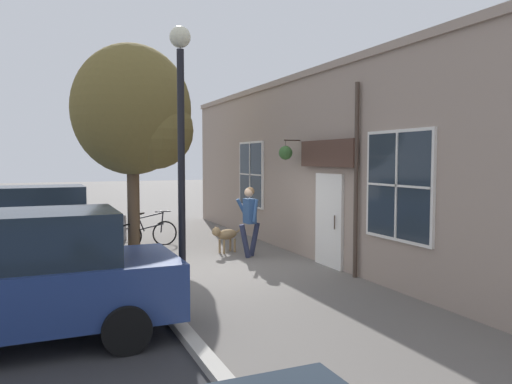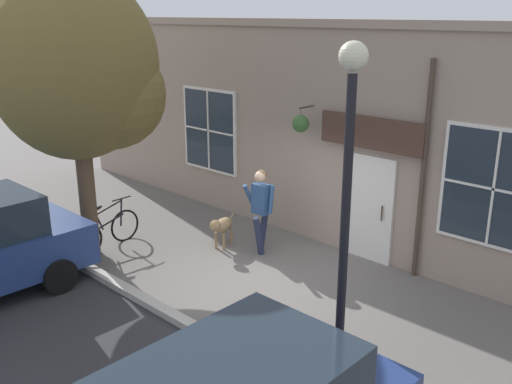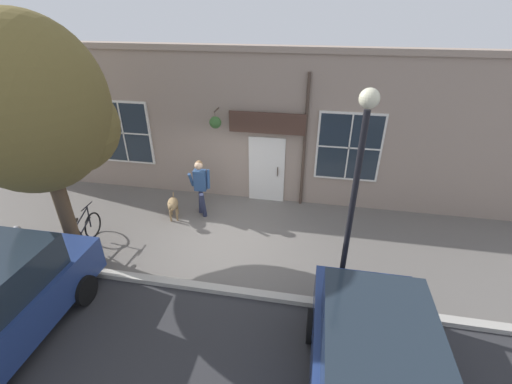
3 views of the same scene
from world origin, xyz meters
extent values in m
plane|color=#66605B|center=(0.00, 0.00, 0.00)|extent=(90.00, 90.00, 0.00)
cube|color=#B2ADA3|center=(2.00, 0.00, 0.06)|extent=(0.20, 28.00, 0.12)
cube|color=gray|center=(-2.35, 0.00, 2.21)|extent=(0.30, 18.00, 4.41)
cube|color=gray|center=(-2.35, 0.00, 4.49)|extent=(0.42, 18.00, 0.16)
cube|color=white|center=(-2.18, 0.78, 1.05)|extent=(0.10, 1.10, 2.10)
cube|color=#232D38|center=(-2.15, 0.78, 1.00)|extent=(0.03, 0.90, 1.90)
cylinder|color=#47382D|center=(-2.09, 1.13, 1.05)|extent=(0.03, 0.03, 0.30)
cube|color=#4C3328|center=(-2.08, 0.78, 2.55)|extent=(0.08, 2.20, 0.60)
cylinder|color=#47382D|center=(-2.12, 1.88, 1.98)|extent=(0.09, 0.09, 3.97)
cylinder|color=#47382D|center=(-1.96, -0.65, 2.89)|extent=(0.44, 0.04, 0.04)
cylinder|color=#47382D|center=(-1.78, -0.65, 2.71)|extent=(0.01, 0.01, 0.34)
cone|color=#2D2823|center=(-1.78, -0.65, 2.49)|extent=(0.32, 0.32, 0.18)
sphere|color=#3D6B33|center=(-1.78, -0.65, 2.58)|extent=(0.34, 0.34, 0.34)
cube|color=white|center=(-2.18, -3.81, 1.95)|extent=(0.08, 1.82, 2.02)
cube|color=#232D38|center=(-2.15, -3.81, 1.95)|extent=(0.03, 1.70, 1.90)
cube|color=white|center=(-2.13, -3.81, 1.95)|extent=(0.04, 0.04, 1.90)
cube|color=white|center=(-2.13, -3.81, 1.95)|extent=(0.04, 1.70, 0.04)
cube|color=white|center=(-2.18, 3.13, 1.95)|extent=(0.08, 1.82, 2.02)
cube|color=#232D38|center=(-2.15, 3.13, 1.95)|extent=(0.03, 1.70, 1.90)
cube|color=white|center=(-2.13, 3.13, 1.95)|extent=(0.04, 0.04, 1.90)
cube|color=white|center=(-2.13, 3.13, 1.95)|extent=(0.04, 1.70, 0.04)
cylinder|color=#282D47|center=(-0.78, -0.84, 0.42)|extent=(0.31, 0.15, 0.85)
cylinder|color=#282D47|center=(-1.10, -1.02, 0.42)|extent=(0.31, 0.15, 0.85)
cube|color=#2D4C7A|center=(-0.94, -0.93, 1.14)|extent=(0.24, 0.35, 0.61)
sphere|color=tan|center=(-0.92, -0.93, 1.61)|extent=(0.23, 0.23, 0.23)
sphere|color=brown|center=(-0.95, -0.93, 1.63)|extent=(0.22, 0.22, 0.22)
cylinder|color=#2D4C7A|center=(-0.99, -0.71, 1.17)|extent=(0.17, 0.09, 0.57)
cylinder|color=#2D4C7A|center=(-0.83, -1.16, 1.19)|extent=(0.33, 0.10, 0.52)
ellipsoid|color=#997A51|center=(-0.62, -1.71, 0.48)|extent=(0.67, 0.49, 0.27)
cylinder|color=#997A51|center=(-0.49, -1.56, 0.18)|extent=(0.06, 0.06, 0.36)
cylinder|color=#997A51|center=(-0.43, -1.73, 0.18)|extent=(0.06, 0.06, 0.36)
cylinder|color=#997A51|center=(-0.82, -1.68, 0.18)|extent=(0.06, 0.06, 0.36)
cylinder|color=#997A51|center=(-0.76, -1.85, 0.18)|extent=(0.06, 0.06, 0.36)
sphere|color=#997A51|center=(-0.29, -1.58, 0.58)|extent=(0.22, 0.22, 0.22)
cone|color=#997A51|center=(-0.18, -1.55, 0.56)|extent=(0.12, 0.12, 0.09)
cone|color=#997A51|center=(-0.31, -1.54, 0.68)|extent=(0.06, 0.06, 0.07)
cone|color=#997A51|center=(-0.28, -1.63, 0.68)|extent=(0.06, 0.06, 0.07)
cylinder|color=#997A51|center=(-0.98, -1.84, 0.53)|extent=(0.21, 0.10, 0.14)
cylinder|color=brown|center=(1.48, -3.37, 1.32)|extent=(0.33, 0.33, 2.64)
ellipsoid|color=brown|center=(1.48, -3.37, 3.76)|extent=(3.19, 2.87, 3.51)
sphere|color=brown|center=(0.95, -3.09, 3.20)|extent=(2.10, 2.10, 2.10)
torus|color=black|center=(0.61, -3.48, 0.33)|extent=(0.71, 0.07, 0.70)
torus|color=black|center=(1.63, -3.28, 0.33)|extent=(0.71, 0.07, 0.70)
cylinder|color=black|center=(1.12, -3.38, 0.53)|extent=(0.97, 0.23, 0.19)
cylinder|color=black|center=(1.30, -3.34, 0.67)|extent=(0.23, 0.08, 0.47)
cylinder|color=black|center=(1.07, -3.39, 0.85)|extent=(0.82, 0.19, 0.16)
cylinder|color=black|center=(0.69, -3.46, 0.65)|extent=(0.11, 0.06, 0.58)
cylinder|color=black|center=(0.65, -3.47, 0.95)|extent=(0.46, 0.05, 0.03)
ellipsoid|color=black|center=(1.30, -3.34, 0.93)|extent=(0.26, 0.15, 0.10)
cylinder|color=black|center=(2.77, -2.25, 0.31)|extent=(0.62, 0.18, 0.62)
cylinder|color=black|center=(2.78, -4.01, 0.31)|extent=(0.62, 0.18, 0.62)
cylinder|color=black|center=(1.78, 2.94, 2.04)|extent=(0.11, 0.11, 4.08)
sphere|color=beige|center=(1.78, 2.94, 4.26)|extent=(0.32, 0.32, 0.32)
cylinder|color=#99999E|center=(1.57, -4.82, 0.31)|extent=(0.20, 0.20, 0.62)
sphere|color=#99999E|center=(1.57, -4.82, 0.67)|extent=(0.20, 0.20, 0.20)
cylinder|color=#99999E|center=(1.69, -4.82, 0.34)|extent=(0.10, 0.07, 0.07)
cylinder|color=#99999E|center=(1.45, -4.82, 0.34)|extent=(0.10, 0.07, 0.07)
camera|label=1|loc=(3.72, 10.38, 2.44)|focal=35.00mm
camera|label=2|loc=(6.92, 6.43, 4.70)|focal=40.00mm
camera|label=3|loc=(7.26, 2.20, 5.52)|focal=24.00mm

